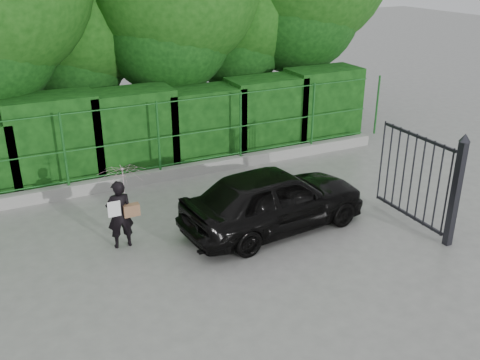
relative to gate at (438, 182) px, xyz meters
name	(u,v)px	position (x,y,z in m)	size (l,w,h in m)	color
ground	(216,269)	(-4.60, 0.72, -1.19)	(80.00, 80.00, 0.00)	gray
kerb	(146,178)	(-4.60, 5.22, -1.04)	(14.00, 0.25, 0.30)	#9E9E99
fence	(152,137)	(-4.38, 5.22, 0.01)	(14.13, 0.06, 1.80)	#1A591E
hedge	(142,132)	(-4.34, 6.22, -0.14)	(14.20, 1.20, 2.29)	black
gate	(438,182)	(0.00, 0.00, 0.00)	(0.22, 2.33, 2.36)	#222228
woman	(123,194)	(-5.84, 2.36, -0.08)	(1.00, 1.02, 1.68)	black
car	(274,199)	(-2.84, 1.68, -0.50)	(1.63, 4.05, 1.38)	black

